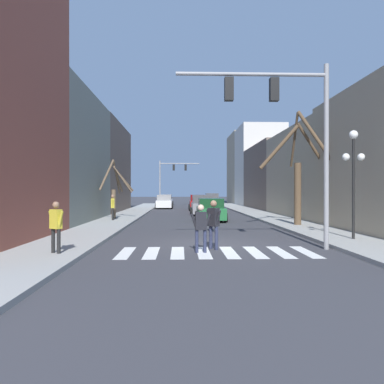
{
  "coord_description": "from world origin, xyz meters",
  "views": [
    {
      "loc": [
        -1.26,
        -14.8,
        2.15
      ],
      "look_at": [
        0.14,
        29.85,
        2.0
      ],
      "focal_mm": 35.0,
      "sensor_mm": 36.0,
      "label": 1
    }
  ],
  "objects_px": {
    "pedestrian_near_right_corner": "(113,205)",
    "street_lamp_right_corner": "(354,162)",
    "traffic_signal_far": "(171,174)",
    "pedestrian_crossing_street": "(56,223)",
    "car_parked_left_mid": "(212,200)",
    "pedestrian_on_right_sidewalk": "(201,224)",
    "car_parked_right_mid": "(166,201)",
    "street_tree_right_far": "(115,190)",
    "car_parked_left_near": "(211,210)",
    "car_driving_away_lane": "(164,202)",
    "car_parked_left_far": "(203,206)",
    "traffic_signal_near": "(286,117)",
    "car_parked_right_far": "(198,203)",
    "street_tree_left_near": "(299,171)"
  },
  "relations": [
    {
      "from": "pedestrian_on_right_sidewalk",
      "to": "traffic_signal_near",
      "type": "bearing_deg",
      "value": -173.24
    },
    {
      "from": "car_parked_left_far",
      "to": "car_parked_left_near",
      "type": "height_order",
      "value": "car_parked_left_far"
    },
    {
      "from": "car_parked_left_far",
      "to": "car_parked_left_near",
      "type": "xyz_separation_m",
      "value": [
        0.17,
        -6.7,
        -0.07
      ]
    },
    {
      "from": "traffic_signal_far",
      "to": "street_lamp_right_corner",
      "type": "height_order",
      "value": "traffic_signal_far"
    },
    {
      "from": "car_parked_left_far",
      "to": "street_tree_right_far",
      "type": "relative_size",
      "value": 1.05
    },
    {
      "from": "traffic_signal_far",
      "to": "car_parked_left_mid",
      "type": "relative_size",
      "value": 1.39
    },
    {
      "from": "car_parked_left_mid",
      "to": "street_tree_right_far",
      "type": "bearing_deg",
      "value": 160.08
    },
    {
      "from": "pedestrian_crossing_street",
      "to": "street_tree_right_far",
      "type": "xyz_separation_m",
      "value": [
        -0.76,
        15.17,
        1.07
      ]
    },
    {
      "from": "traffic_signal_near",
      "to": "car_parked_right_far",
      "type": "relative_size",
      "value": 1.43
    },
    {
      "from": "pedestrian_crossing_street",
      "to": "car_parked_right_far",
      "type": "bearing_deg",
      "value": -66.0
    },
    {
      "from": "traffic_signal_near",
      "to": "street_tree_left_near",
      "type": "distance_m",
      "value": 8.96
    },
    {
      "from": "street_tree_left_near",
      "to": "pedestrian_near_right_corner",
      "type": "bearing_deg",
      "value": 161.18
    },
    {
      "from": "car_parked_left_far",
      "to": "pedestrian_crossing_street",
      "type": "height_order",
      "value": "pedestrian_crossing_street"
    },
    {
      "from": "car_parked_right_far",
      "to": "street_tree_left_near",
      "type": "bearing_deg",
      "value": -165.21
    },
    {
      "from": "car_parked_left_near",
      "to": "street_tree_left_near",
      "type": "bearing_deg",
      "value": -135.17
    },
    {
      "from": "traffic_signal_far",
      "to": "pedestrian_crossing_street",
      "type": "height_order",
      "value": "traffic_signal_far"
    },
    {
      "from": "car_parked_left_near",
      "to": "car_driving_away_lane",
      "type": "height_order",
      "value": "car_driving_away_lane"
    },
    {
      "from": "car_driving_away_lane",
      "to": "car_parked_left_mid",
      "type": "distance_m",
      "value": 9.52
    },
    {
      "from": "pedestrian_near_right_corner",
      "to": "street_lamp_right_corner",
      "type": "bearing_deg",
      "value": 41.05
    },
    {
      "from": "car_parked_right_mid",
      "to": "car_driving_away_lane",
      "type": "bearing_deg",
      "value": -179.53
    },
    {
      "from": "car_parked_right_mid",
      "to": "street_tree_right_far",
      "type": "bearing_deg",
      "value": 173.79
    },
    {
      "from": "car_parked_left_far",
      "to": "traffic_signal_far",
      "type": "bearing_deg",
      "value": 9.95
    },
    {
      "from": "car_parked_right_mid",
      "to": "street_lamp_right_corner",
      "type": "bearing_deg",
      "value": -166.14
    },
    {
      "from": "car_parked_left_far",
      "to": "car_parked_right_mid",
      "type": "bearing_deg",
      "value": 11.72
    },
    {
      "from": "pedestrian_near_right_corner",
      "to": "traffic_signal_far",
      "type": "bearing_deg",
      "value": 165.31
    },
    {
      "from": "car_parked_left_near",
      "to": "pedestrian_on_right_sidewalk",
      "type": "distance_m",
      "value": 13.82
    },
    {
      "from": "street_lamp_right_corner",
      "to": "street_tree_right_far",
      "type": "xyz_separation_m",
      "value": [
        -11.95,
        11.93,
        -1.14
      ]
    },
    {
      "from": "traffic_signal_near",
      "to": "car_driving_away_lane",
      "type": "xyz_separation_m",
      "value": [
        -5.8,
        31.96,
        -4.06
      ]
    },
    {
      "from": "traffic_signal_far",
      "to": "car_parked_right_far",
      "type": "distance_m",
      "value": 12.23
    },
    {
      "from": "traffic_signal_far",
      "to": "car_parked_left_near",
      "type": "height_order",
      "value": "traffic_signal_far"
    },
    {
      "from": "car_parked_left_near",
      "to": "street_tree_left_near",
      "type": "xyz_separation_m",
      "value": [
        4.83,
        -4.86,
        2.58
      ]
    },
    {
      "from": "street_lamp_right_corner",
      "to": "car_parked_right_mid",
      "type": "xyz_separation_m",
      "value": [
        -9.19,
        37.26,
        -2.56
      ]
    },
    {
      "from": "traffic_signal_far",
      "to": "pedestrian_near_right_corner",
      "type": "height_order",
      "value": "traffic_signal_far"
    },
    {
      "from": "car_parked_left_near",
      "to": "street_tree_right_far",
      "type": "height_order",
      "value": "street_tree_right_far"
    },
    {
      "from": "car_parked_left_mid",
      "to": "car_parked_left_near",
      "type": "bearing_deg",
      "value": 174.99
    },
    {
      "from": "street_lamp_right_corner",
      "to": "street_tree_right_far",
      "type": "height_order",
      "value": "street_lamp_right_corner"
    },
    {
      "from": "car_parked_right_far",
      "to": "car_parked_left_mid",
      "type": "distance_m",
      "value": 11.83
    },
    {
      "from": "car_parked_right_mid",
      "to": "car_parked_left_far",
      "type": "bearing_deg",
      "value": -168.28
    },
    {
      "from": "car_parked_right_far",
      "to": "pedestrian_near_right_corner",
      "type": "relative_size",
      "value": 2.73
    },
    {
      "from": "car_parked_left_near",
      "to": "pedestrian_near_right_corner",
      "type": "relative_size",
      "value": 2.44
    },
    {
      "from": "street_lamp_right_corner",
      "to": "pedestrian_crossing_street",
      "type": "bearing_deg",
      "value": -163.86
    },
    {
      "from": "car_parked_right_mid",
      "to": "car_parked_left_near",
      "type": "bearing_deg",
      "value": -170.89
    },
    {
      "from": "street_tree_right_far",
      "to": "car_driving_away_lane",
      "type": "bearing_deg",
      "value": 81.24
    },
    {
      "from": "car_driving_away_lane",
      "to": "pedestrian_on_right_sidewalk",
      "type": "xyz_separation_m",
      "value": [
        2.64,
        -32.58,
        0.21
      ]
    },
    {
      "from": "traffic_signal_near",
      "to": "street_tree_left_near",
      "type": "xyz_separation_m",
      "value": [
        3.13,
        8.26,
        -1.51
      ]
    },
    {
      "from": "pedestrian_on_right_sidewalk",
      "to": "car_parked_right_mid",
      "type": "bearing_deg",
      "value": -90.58
    },
    {
      "from": "car_parked_left_far",
      "to": "pedestrian_on_right_sidewalk",
      "type": "relative_size",
      "value": 2.68
    },
    {
      "from": "traffic_signal_near",
      "to": "car_parked_right_far",
      "type": "distance_m",
      "value": 27.84
    },
    {
      "from": "traffic_signal_near",
      "to": "pedestrian_on_right_sidewalk",
      "type": "xyz_separation_m",
      "value": [
        -3.15,
        -0.63,
        -3.85
      ]
    },
    {
      "from": "car_driving_away_lane",
      "to": "street_tree_right_far",
      "type": "relative_size",
      "value": 1.09
    }
  ]
}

